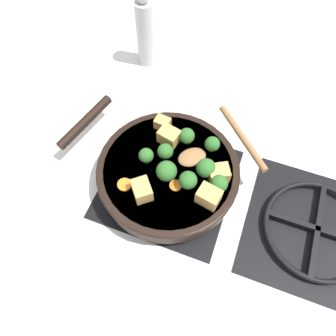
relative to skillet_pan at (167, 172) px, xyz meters
name	(u,v)px	position (x,y,z in m)	size (l,w,h in m)	color
ground_plane	(168,184)	(0.00, 0.00, -0.06)	(2.40, 2.40, 0.00)	silver
front_burner_grate	(168,181)	(0.00, 0.00, -0.04)	(0.31, 0.31, 0.03)	black
rear_burner_grate	(316,230)	(0.00, 0.36, -0.04)	(0.31, 0.31, 0.03)	black
skillet_pan	(167,172)	(0.00, 0.00, 0.00)	(0.33, 0.45, 0.05)	black
wooden_spoon	(219,146)	(-0.09, 0.10, 0.03)	(0.21, 0.21, 0.02)	olive
tofu_cube_center_large	(219,173)	(-0.02, 0.12, 0.04)	(0.04, 0.04, 0.04)	tan
tofu_cube_near_handle	(142,190)	(0.08, -0.03, 0.04)	(0.05, 0.04, 0.04)	tan
tofu_cube_east_chunk	(162,123)	(-0.10, -0.05, 0.04)	(0.04, 0.03, 0.03)	tan
tofu_cube_west_chunk	(209,196)	(0.05, 0.11, 0.04)	(0.05, 0.04, 0.04)	tan
tofu_cube_back_piece	(169,136)	(-0.07, -0.02, 0.04)	(0.05, 0.04, 0.04)	tan
broccoli_floret_near_spoon	(219,184)	(0.01, 0.12, 0.05)	(0.04, 0.04, 0.05)	#709956
broccoli_floret_center_top	(188,180)	(0.03, 0.06, 0.05)	(0.04, 0.04, 0.05)	#709956
broccoli_floret_east_rim	(206,168)	(-0.01, 0.09, 0.05)	(0.04, 0.04, 0.05)	#709956
broccoli_floret_west_rim	(165,151)	(-0.02, -0.01, 0.05)	(0.04, 0.04, 0.04)	#709956
broccoli_floret_north_edge	(146,156)	(0.00, -0.05, 0.05)	(0.03, 0.03, 0.04)	#709956
broccoli_floret_south_cluster	(187,136)	(-0.08, 0.02, 0.05)	(0.04, 0.04, 0.04)	#709956
broccoli_floret_mid_floret	(212,144)	(-0.08, 0.08, 0.05)	(0.04, 0.04, 0.04)	#709956
broccoli_floret_small_inner	(166,171)	(0.02, 0.01, 0.05)	(0.05, 0.05, 0.05)	#709956
carrot_slice_orange_thin	(176,185)	(0.04, 0.03, 0.03)	(0.03, 0.03, 0.01)	orange
carrot_slice_near_center	(124,185)	(0.08, -0.07, 0.03)	(0.03, 0.03, 0.01)	orange
pepper_mill	(145,32)	(-0.38, -0.21, 0.05)	(0.05, 0.05, 0.23)	#B2B2B7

